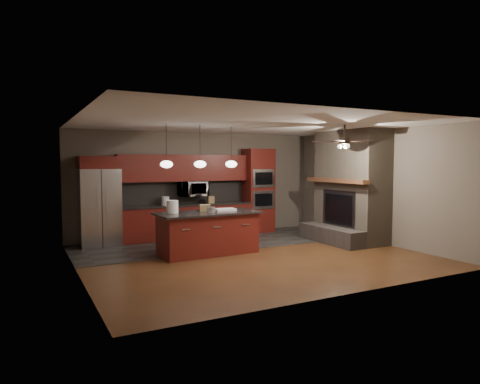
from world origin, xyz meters
TOP-DOWN VIEW (x-y plane):
  - ground at (0.00, 0.00)m, footprint 7.00×7.00m
  - ceiling at (0.00, 0.00)m, footprint 7.00×6.00m
  - back_wall at (0.00, 3.00)m, footprint 7.00×0.02m
  - right_wall at (3.50, 0.00)m, footprint 0.02×6.00m
  - left_wall at (-3.50, 0.00)m, footprint 0.02×6.00m
  - slate_tile_patch at (0.00, 1.80)m, footprint 7.00×2.40m
  - fireplace_column at (3.04, 0.40)m, footprint 1.30×2.10m
  - back_cabinetry at (-0.48, 2.74)m, footprint 3.59×0.64m
  - oven_tower at (1.70, 2.69)m, footprint 0.80×0.63m
  - microwave at (-0.27, 2.75)m, footprint 0.73×0.41m
  - refrigerator at (-2.70, 2.62)m, footprint 0.92×0.75m
  - kitchen_island at (-0.75, 0.64)m, footprint 2.27×1.09m
  - white_bucket at (-1.50, 0.82)m, footprint 0.31×0.31m
  - paint_can at (-0.72, 0.54)m, footprint 0.19×0.19m
  - paint_tray at (-0.29, 0.72)m, footprint 0.48×0.37m
  - cardboard_box at (-0.74, 0.81)m, footprint 0.28×0.24m
  - counter_bucket at (-1.05, 2.70)m, footprint 0.24×0.24m
  - counter_box at (0.20, 2.65)m, footprint 0.17×0.14m
  - pendant_left at (-1.65, 0.70)m, footprint 0.26×0.26m
  - pendant_center at (-0.90, 0.70)m, footprint 0.26×0.26m
  - pendant_right at (-0.15, 0.70)m, footprint 0.26×0.26m
  - ceiling_fan at (1.80, -0.80)m, footprint 1.27×1.33m

SIDE VIEW (x-z plane):
  - ground at x=0.00m, z-range 0.00..0.00m
  - slate_tile_patch at x=0.00m, z-range 0.00..0.01m
  - kitchen_island at x=-0.75m, z-range 0.00..0.92m
  - back_cabinetry at x=-0.48m, z-range -0.21..1.99m
  - paint_tray at x=-0.29m, z-range 0.92..0.96m
  - paint_can at x=-0.72m, z-range 0.92..1.04m
  - cardboard_box at x=-0.74m, z-range 0.92..1.07m
  - counter_box at x=0.20m, z-range 0.90..1.09m
  - counter_bucket at x=-1.05m, z-range 0.90..1.12m
  - white_bucket at x=-1.50m, z-range 0.92..1.19m
  - refrigerator at x=-2.70m, z-range 0.00..2.15m
  - oven_tower at x=1.70m, z-range 0.00..2.38m
  - fireplace_column at x=3.04m, z-range -0.10..2.70m
  - microwave at x=-0.27m, z-range 1.05..1.55m
  - back_wall at x=0.00m, z-range 0.00..2.80m
  - right_wall at x=3.50m, z-range 0.00..2.80m
  - left_wall at x=-3.50m, z-range 0.00..2.80m
  - pendant_left at x=-1.65m, z-range 1.51..2.42m
  - pendant_center at x=-0.90m, z-range 1.51..2.42m
  - pendant_right at x=-0.15m, z-range 1.51..2.42m
  - ceiling_fan at x=1.80m, z-range 2.25..2.66m
  - ceiling at x=0.00m, z-range 2.79..2.81m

